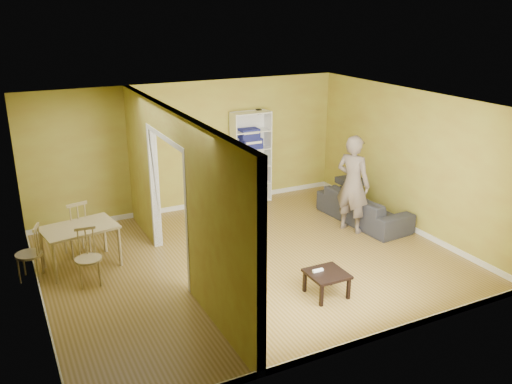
% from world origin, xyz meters
% --- Properties ---
extents(room_shell, '(6.50, 6.50, 6.50)m').
position_xyz_m(room_shell, '(0.00, 0.00, 1.30)').
color(room_shell, olive).
rests_on(room_shell, ground).
extents(partition, '(0.22, 5.50, 2.60)m').
position_xyz_m(partition, '(-1.20, 0.00, 1.30)').
color(partition, '#B1B241').
rests_on(partition, ground).
extents(wall_speaker, '(0.10, 0.10, 0.10)m').
position_xyz_m(wall_speaker, '(1.50, 2.69, 1.90)').
color(wall_speaker, black).
rests_on(wall_speaker, room_shell).
extents(sofa, '(2.06, 1.00, 0.76)m').
position_xyz_m(sofa, '(2.70, 0.55, 0.38)').
color(sofa, '#28282F').
rests_on(sofa, ground).
extents(person, '(0.95, 0.86, 2.13)m').
position_xyz_m(person, '(2.23, 0.31, 1.07)').
color(person, slate).
rests_on(person, ground).
extents(bookshelf, '(0.82, 0.36, 1.94)m').
position_xyz_m(bookshelf, '(1.25, 2.60, 0.97)').
color(bookshelf, white).
rests_on(bookshelf, ground).
extents(paper_box_navy_a, '(0.42, 0.28, 0.22)m').
position_xyz_m(paper_box_navy_a, '(1.22, 2.56, 0.52)').
color(paper_box_navy_a, '#1A1A4D').
rests_on(paper_box_navy_a, bookshelf).
extents(paper_box_teal, '(0.41, 0.27, 0.21)m').
position_xyz_m(paper_box_teal, '(1.18, 2.56, 0.90)').
color(paper_box_teal, '#11786D').
rests_on(paper_box_teal, bookshelf).
extents(paper_box_navy_b, '(0.42, 0.28, 0.22)m').
position_xyz_m(paper_box_navy_b, '(1.26, 2.56, 1.28)').
color(paper_box_navy_b, '#1E2C4C').
rests_on(paper_box_navy_b, bookshelf).
extents(paper_box_navy_c, '(0.40, 0.26, 0.21)m').
position_xyz_m(paper_box_navy_c, '(1.21, 2.56, 1.48)').
color(paper_box_navy_c, navy).
rests_on(paper_box_navy_c, bookshelf).
extents(coffee_table, '(0.55, 0.55, 0.36)m').
position_xyz_m(coffee_table, '(0.48, -1.52, 0.31)').
color(coffee_table, black).
rests_on(coffee_table, ground).
extents(game_controller, '(0.17, 0.04, 0.03)m').
position_xyz_m(game_controller, '(0.38, -1.43, 0.38)').
color(game_controller, white).
rests_on(game_controller, coffee_table).
extents(dining_table, '(1.12, 0.74, 0.70)m').
position_xyz_m(dining_table, '(-2.52, 0.99, 0.62)').
color(dining_table, tan).
rests_on(dining_table, ground).
extents(chair_left, '(0.51, 0.51, 0.88)m').
position_xyz_m(chair_left, '(-3.30, 0.92, 0.44)').
color(chair_left, tan).
rests_on(chair_left, ground).
extents(chair_near, '(0.44, 0.44, 0.87)m').
position_xyz_m(chair_near, '(-2.52, 0.36, 0.43)').
color(chair_near, tan).
rests_on(chair_near, ground).
extents(chair_far, '(0.54, 0.54, 0.97)m').
position_xyz_m(chair_far, '(-2.51, 1.51, 0.49)').
color(chair_far, tan).
rests_on(chair_far, ground).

